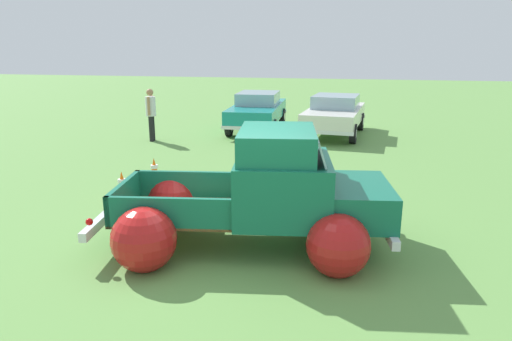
{
  "coord_description": "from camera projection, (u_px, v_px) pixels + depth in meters",
  "views": [
    {
      "loc": [
        1.66,
        -6.84,
        3.16
      ],
      "look_at": [
        0.0,
        1.08,
        0.97
      ],
      "focal_mm": 32.41,
      "sensor_mm": 36.0,
      "label": 1
    }
  ],
  "objects": [
    {
      "name": "ground_plane",
      "position": [
        243.0,
        244.0,
        7.61
      ],
      "size": [
        80.0,
        80.0,
        0.0
      ],
      "primitive_type": "plane",
      "color": "#609347"
    },
    {
      "name": "vintage_pickup_truck",
      "position": [
        266.0,
        201.0,
        7.39
      ],
      "size": [
        4.83,
        3.26,
        1.96
      ],
      "rotation": [
        0.0,
        0.0,
        0.14
      ],
      "color": "black",
      "rests_on": "ground"
    },
    {
      "name": "show_car_0",
      "position": [
        258.0,
        110.0,
        17.76
      ],
      "size": [
        1.96,
        4.62,
        1.43
      ],
      "rotation": [
        0.0,
        0.0,
        -1.53
      ],
      "color": "black",
      "rests_on": "ground"
    },
    {
      "name": "show_car_1",
      "position": [
        335.0,
        114.0,
        16.73
      ],
      "size": [
        2.26,
        4.37,
        1.43
      ],
      "rotation": [
        0.0,
        0.0,
        -1.67
      ],
      "color": "black",
      "rests_on": "ground"
    },
    {
      "name": "spectator_0",
      "position": [
        151.0,
        111.0,
        15.59
      ],
      "size": [
        0.38,
        0.54,
        1.77
      ],
      "rotation": [
        0.0,
        0.0,
        0.14
      ],
      "color": "black",
      "rests_on": "ground"
    },
    {
      "name": "lane_cone_0",
      "position": [
        122.0,
        186.0,
        9.69
      ],
      "size": [
        0.36,
        0.36,
        0.63
      ],
      "color": "black",
      "rests_on": "ground"
    },
    {
      "name": "lane_cone_1",
      "position": [
        154.0,
        171.0,
        10.85
      ],
      "size": [
        0.36,
        0.36,
        0.63
      ],
      "color": "black",
      "rests_on": "ground"
    }
  ]
}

